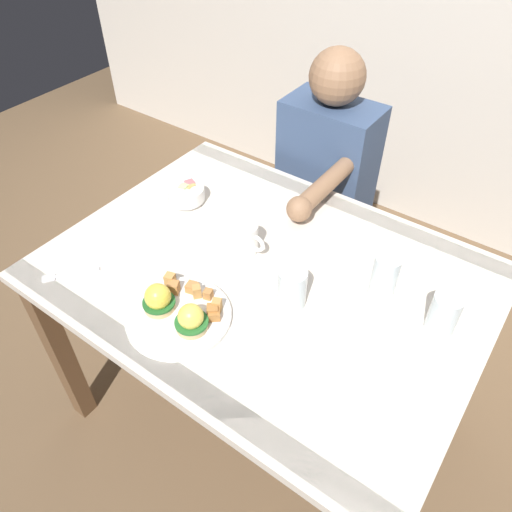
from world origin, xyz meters
name	(u,v)px	position (x,y,z in m)	size (l,w,h in m)	color
ground_plane	(263,407)	(0.00, 0.00, 0.00)	(6.00, 6.00, 0.00)	brown
dining_table	(265,296)	(0.00, 0.00, 0.63)	(1.20, 0.90, 0.74)	silver
eggs_benedict_plate	(178,312)	(-0.08, -0.27, 0.77)	(0.27, 0.27, 0.09)	white
fruit_bowl	(186,194)	(-0.40, 0.12, 0.77)	(0.12, 0.12, 0.06)	white
coffee_mug	(245,238)	(-0.10, 0.03, 0.79)	(0.11, 0.08, 0.09)	white
fork	(67,275)	(-0.44, -0.34, 0.74)	(0.11, 0.13, 0.00)	silver
water_glass_near	(292,290)	(0.12, -0.06, 0.79)	(0.07, 0.07, 0.11)	silver
water_glass_far	(443,316)	(0.47, 0.09, 0.79)	(0.07, 0.07, 0.11)	silver
water_glass_extra	(384,278)	(0.30, 0.11, 0.79)	(0.07, 0.07, 0.13)	silver
diner_person	(323,181)	(-0.15, 0.60, 0.65)	(0.34, 0.54, 1.14)	#33333D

